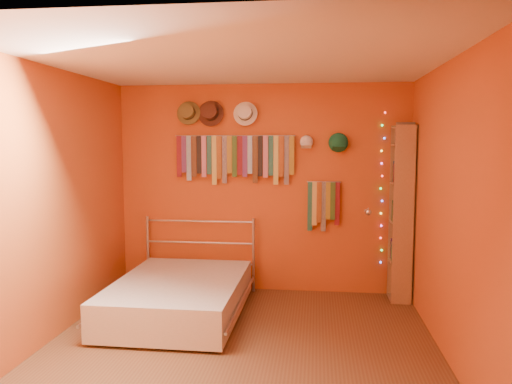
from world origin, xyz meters
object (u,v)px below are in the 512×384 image
at_px(bed, 179,296).
at_px(tie_rack, 235,156).
at_px(reading_lamp, 368,212).
at_px(bookshelf, 405,213).

bearing_deg(bed, tie_rack, 66.51).
bearing_deg(bed, reading_lamp, 22.34).
xyz_separation_m(tie_rack, bed, (-0.43, -0.98, -1.43)).
height_order(tie_rack, bed, tie_rack).
xyz_separation_m(reading_lamp, bookshelf, (0.42, 0.02, -0.00)).
bearing_deg(bookshelf, reading_lamp, -177.27).
bearing_deg(reading_lamp, bed, -158.04).
xyz_separation_m(tie_rack, reading_lamp, (1.56, -0.18, -0.62)).
bearing_deg(tie_rack, bookshelf, -4.48).
relative_size(reading_lamp, bookshelf, 0.16).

